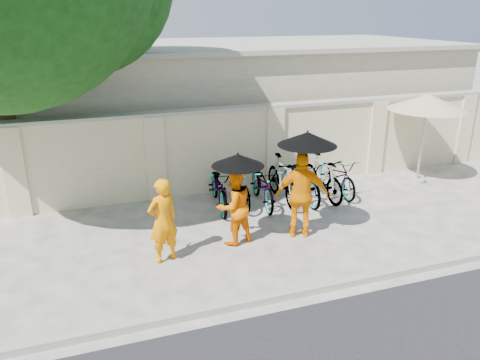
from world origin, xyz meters
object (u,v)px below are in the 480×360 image
object	(u,v)px
monk_center	(234,206)
monk_right	(302,195)
patio_umbrella	(427,103)
monk_left	(163,221)

from	to	relation	value
monk_center	monk_right	size ratio (longest dim) A/B	0.87
monk_center	monk_right	distance (m)	1.36
monk_right	patio_umbrella	xyz separation A→B (m)	(4.32, 1.86, 1.21)
monk_center	patio_umbrella	size ratio (longest dim) A/B	0.66
monk_center	monk_right	bearing A→B (deg)	157.94
monk_right	patio_umbrella	distance (m)	4.86
monk_left	patio_umbrella	size ratio (longest dim) A/B	0.68
monk_center	patio_umbrella	xyz separation A→B (m)	(5.66, 1.72, 1.32)
monk_center	patio_umbrella	world-z (taller)	patio_umbrella
monk_left	monk_center	world-z (taller)	monk_left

